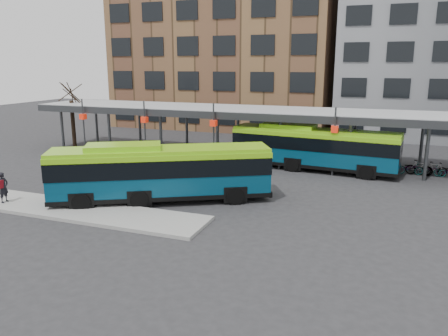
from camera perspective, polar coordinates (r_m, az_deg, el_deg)
ground at (r=24.18m, az=-3.25°, el=-5.13°), size 120.00×120.00×0.00m
boarding_island at (r=24.46m, az=-18.10°, el=-5.36°), size 14.00×3.00×0.18m
canopy at (r=35.29m, az=5.03°, el=7.25°), size 40.00×6.53×4.80m
tree at (r=43.09m, az=-19.13°, el=5.72°), size 1.64×1.64×5.60m
building_brick at (r=56.45m, az=0.45°, el=16.84°), size 26.00×14.00×22.00m
bus_front at (r=24.99m, az=-8.31°, el=-0.44°), size 12.00×8.17×3.38m
bus_rear at (r=32.85m, az=11.56°, el=2.73°), size 12.24×3.72×3.32m
pedestrian at (r=27.10m, az=-26.88°, el=-2.24°), size 0.45×0.67×1.71m
bike_rack at (r=33.88m, az=25.02°, el=-0.12°), size 4.42×0.95×1.08m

